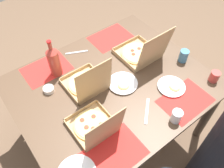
{
  "coord_description": "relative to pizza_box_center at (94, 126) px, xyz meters",
  "views": [
    {
      "loc": [
        0.67,
        0.88,
        2.09
      ],
      "look_at": [
        0.0,
        0.0,
        0.74
      ],
      "focal_mm": 37.18,
      "sensor_mm": 36.0,
      "label": 1
    }
  ],
  "objects": [
    {
      "name": "plate_near_left",
      "position": [
        -0.65,
        0.06,
        -0.04
      ],
      "size": [
        0.21,
        0.21,
        0.03
      ],
      "color": "white",
      "rests_on": "dining_table"
    },
    {
      "name": "cup_clear_left",
      "position": [
        -0.93,
        -0.08,
        0.0
      ],
      "size": [
        0.07,
        0.07,
        0.1
      ],
      "primitive_type": "cylinder",
      "color": "teal",
      "rests_on": "dining_table"
    },
    {
      "name": "soda_bottle",
      "position": [
        -0.05,
        -0.58,
        0.09
      ],
      "size": [
        0.09,
        0.09,
        0.32
      ],
      "color": "#B2382D",
      "rests_on": "dining_table"
    },
    {
      "name": "condiment_bowl",
      "position": [
        0.09,
        -0.46,
        -0.03
      ],
      "size": [
        0.08,
        0.08,
        0.04
      ],
      "primitive_type": "cylinder",
      "color": "white",
      "rests_on": "dining_table"
    },
    {
      "name": "dining_table",
      "position": [
        -0.32,
        -0.23,
        -0.14
      ],
      "size": [
        1.42,
        1.18,
        0.74
      ],
      "color": "#3F3328",
      "rests_on": "ground_plane"
    },
    {
      "name": "plate_far_right",
      "position": [
        -0.38,
        -0.18,
        -0.04
      ],
      "size": [
        0.22,
        0.22,
        0.03
      ],
      "color": "white",
      "rests_on": "dining_table"
    },
    {
      "name": "placemat_far_right",
      "position": [
        0.0,
        0.2,
        -0.05
      ],
      "size": [
        0.36,
        0.26,
        0.0
      ],
      "primitive_type": "cube",
      "color": "red",
      "rests_on": "dining_table"
    },
    {
      "name": "pizza_box_center",
      "position": [
        0.0,
        0.0,
        0.0
      ],
      "size": [
        0.27,
        0.31,
        0.3
      ],
      "color": "tan",
      "rests_on": "dining_table"
    },
    {
      "name": "pizza_box_corner_right",
      "position": [
        -0.15,
        -0.32,
        0.0
      ],
      "size": [
        0.28,
        0.3,
        0.32
      ],
      "color": "tan",
      "rests_on": "dining_table"
    },
    {
      "name": "ground_plane",
      "position": [
        -0.32,
        -0.23,
        -0.79
      ],
      "size": [
        6.0,
        6.0,
        0.0
      ],
      "primitive_type": "plane",
      "color": "brown"
    },
    {
      "name": "pizza_box_corner_left",
      "position": [
        -0.68,
        -0.32,
        0.0
      ],
      "size": [
        0.31,
        0.36,
        0.34
      ],
      "color": "tan",
      "rests_on": "dining_table"
    },
    {
      "name": "fork_by_near_left",
      "position": [
        -0.29,
        -0.69,
        -0.04
      ],
      "size": [
        0.18,
        0.09,
        0.0
      ],
      "primitive_type": "cube",
      "rotation": [
        0.0,
        0.0,
        5.85
      ],
      "color": "#B7B7BC",
      "rests_on": "dining_table"
    },
    {
      "name": "placemat_near_right",
      "position": [
        0.0,
        -0.67,
        -0.05
      ],
      "size": [
        0.36,
        0.26,
        0.0
      ],
      "primitive_type": "cube",
      "color": "red",
      "rests_on": "dining_table"
    },
    {
      "name": "cup_spare",
      "position": [
        -0.95,
        0.2,
        -0.0
      ],
      "size": [
        0.07,
        0.07,
        0.09
      ],
      "primitive_type": "cylinder",
      "color": "#BF4742",
      "rests_on": "dining_table"
    },
    {
      "name": "cup_clear_right",
      "position": [
        -0.47,
        0.27,
        -0.0
      ],
      "size": [
        0.07,
        0.07,
        0.09
      ],
      "primitive_type": "cylinder",
      "color": "silver",
      "rests_on": "dining_table"
    },
    {
      "name": "knife_by_near_right",
      "position": [
        -0.36,
        0.1,
        -0.04
      ],
      "size": [
        0.17,
        0.15,
        0.0
      ],
      "primitive_type": "cube",
      "rotation": [
        0.0,
        0.0,
        0.74
      ],
      "color": "#B7B7BC",
      "rests_on": "dining_table"
    },
    {
      "name": "diner_left_seat",
      "position": [
        -0.64,
        0.61,
        -0.25
      ],
      "size": [
        0.32,
        0.32,
        1.19
      ],
      "color": "black",
      "rests_on": "ground_plane"
    },
    {
      "name": "placemat_near_left",
      "position": [
        -0.64,
        -0.67,
        -0.05
      ],
      "size": [
        0.36,
        0.26,
        0.0
      ],
      "primitive_type": "cube",
      "color": "red",
      "rests_on": "dining_table"
    },
    {
      "name": "placemat_far_left",
      "position": [
        -0.64,
        0.2,
        -0.05
      ],
      "size": [
        0.36,
        0.26,
        0.0
      ],
      "primitive_type": "cube",
      "color": "red",
      "rests_on": "dining_table"
    }
  ]
}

